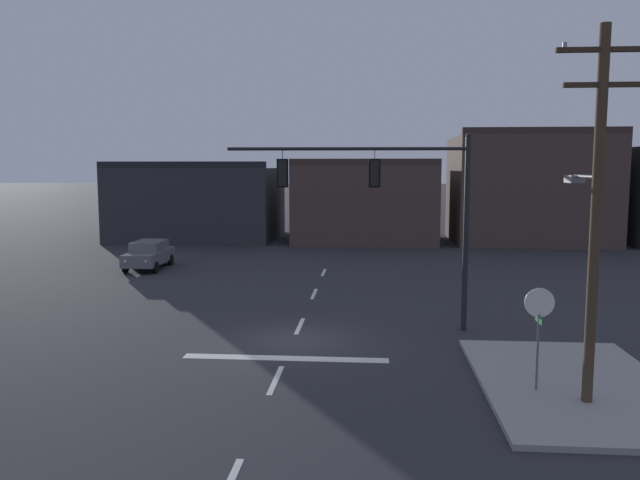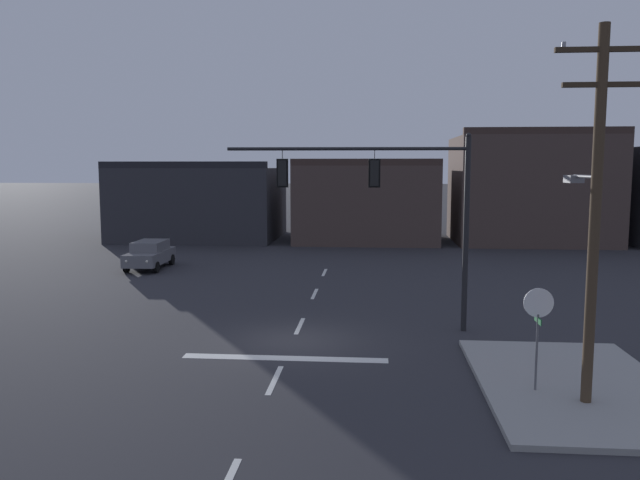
{
  "view_description": "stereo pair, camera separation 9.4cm",
  "coord_description": "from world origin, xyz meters",
  "px_view_note": "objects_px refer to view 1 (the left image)",
  "views": [
    {
      "loc": [
        2.59,
        -20.83,
        5.91
      ],
      "look_at": [
        0.69,
        2.81,
        3.15
      ],
      "focal_mm": 35.38,
      "sensor_mm": 36.0,
      "label": 1
    },
    {
      "loc": [
        2.69,
        -20.82,
        5.91
      ],
      "look_at": [
        0.69,
        2.81,
        3.15
      ],
      "focal_mm": 35.38,
      "sensor_mm": 36.0,
      "label": 2
    }
  ],
  "objects_px": {
    "signal_mast_near_side": "(396,196)",
    "car_lot_nearside": "(149,254)",
    "utility_pole": "(595,206)",
    "stop_sign": "(539,314)"
  },
  "relations": [
    {
      "from": "signal_mast_near_side",
      "to": "utility_pole",
      "type": "height_order",
      "value": "utility_pole"
    },
    {
      "from": "signal_mast_near_side",
      "to": "car_lot_nearside",
      "type": "height_order",
      "value": "signal_mast_near_side"
    },
    {
      "from": "stop_sign",
      "to": "utility_pole",
      "type": "bearing_deg",
      "value": -31.02
    },
    {
      "from": "utility_pole",
      "to": "car_lot_nearside",
      "type": "bearing_deg",
      "value": 132.67
    },
    {
      "from": "car_lot_nearside",
      "to": "utility_pole",
      "type": "relative_size",
      "value": 0.49
    },
    {
      "from": "car_lot_nearside",
      "to": "utility_pole",
      "type": "distance_m",
      "value": 27.19
    },
    {
      "from": "signal_mast_near_side",
      "to": "utility_pole",
      "type": "xyz_separation_m",
      "value": [
        4.47,
        -6.99,
        0.12
      ]
    },
    {
      "from": "car_lot_nearside",
      "to": "utility_pole",
      "type": "xyz_separation_m",
      "value": [
        18.22,
        -19.76,
        4.12
      ]
    },
    {
      "from": "stop_sign",
      "to": "car_lot_nearside",
      "type": "relative_size",
      "value": 0.63
    },
    {
      "from": "signal_mast_near_side",
      "to": "car_lot_nearside",
      "type": "distance_m",
      "value": 19.19
    }
  ]
}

